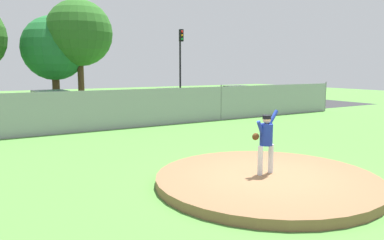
{
  "coord_description": "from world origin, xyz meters",
  "views": [
    {
      "loc": [
        -6.2,
        -6.68,
        2.86
      ],
      "look_at": [
        -0.49,
        2.79,
        1.31
      ],
      "focal_mm": 34.67,
      "sensor_mm": 36.0,
      "label": 1
    }
  ],
  "objects_px": {
    "parked_car_teal": "(176,101)",
    "parked_car_burgundy": "(51,106)",
    "parked_car_navy": "(241,98)",
    "traffic_cone_orange": "(15,114)",
    "pitcher_youth": "(266,138)",
    "traffic_light_far": "(181,55)",
    "baseball": "(259,167)"
  },
  "relations": [
    {
      "from": "parked_car_teal",
      "to": "parked_car_burgundy",
      "type": "relative_size",
      "value": 1.02
    },
    {
      "from": "parked_car_teal",
      "to": "parked_car_navy",
      "type": "relative_size",
      "value": 1.02
    },
    {
      "from": "parked_car_burgundy",
      "to": "traffic_light_far",
      "type": "bearing_deg",
      "value": 18.64
    },
    {
      "from": "parked_car_teal",
      "to": "traffic_light_far",
      "type": "bearing_deg",
      "value": 57.17
    },
    {
      "from": "baseball",
      "to": "traffic_cone_orange",
      "type": "xyz_separation_m",
      "value": [
        -4.28,
        15.97,
        0.0
      ]
    },
    {
      "from": "parked_car_navy",
      "to": "traffic_cone_orange",
      "type": "height_order",
      "value": "parked_car_navy"
    },
    {
      "from": "parked_car_navy",
      "to": "pitcher_youth",
      "type": "bearing_deg",
      "value": -126.57
    },
    {
      "from": "parked_car_burgundy",
      "to": "pitcher_youth",
      "type": "bearing_deg",
      "value": -80.77
    },
    {
      "from": "parked_car_teal",
      "to": "traffic_cone_orange",
      "type": "distance_m",
      "value": 9.51
    },
    {
      "from": "traffic_light_far",
      "to": "parked_car_burgundy",
      "type": "bearing_deg",
      "value": -161.36
    },
    {
      "from": "pitcher_youth",
      "to": "parked_car_teal",
      "type": "relative_size",
      "value": 0.39
    },
    {
      "from": "parked_car_navy",
      "to": "traffic_cone_orange",
      "type": "distance_m",
      "value": 14.64
    },
    {
      "from": "baseball",
      "to": "parked_car_teal",
      "type": "height_order",
      "value": "parked_car_teal"
    },
    {
      "from": "parked_car_burgundy",
      "to": "parked_car_teal",
      "type": "bearing_deg",
      "value": -5.38
    },
    {
      "from": "pitcher_youth",
      "to": "parked_car_burgundy",
      "type": "xyz_separation_m",
      "value": [
        -2.39,
        14.72,
        -0.36
      ]
    },
    {
      "from": "traffic_cone_orange",
      "to": "baseball",
      "type": "bearing_deg",
      "value": -75.0
    },
    {
      "from": "parked_car_burgundy",
      "to": "parked_car_navy",
      "type": "bearing_deg",
      "value": -3.37
    },
    {
      "from": "baseball",
      "to": "parked_car_teal",
      "type": "bearing_deg",
      "value": 70.11
    },
    {
      "from": "parked_car_teal",
      "to": "parked_car_burgundy",
      "type": "height_order",
      "value": "parked_car_burgundy"
    },
    {
      "from": "traffic_light_far",
      "to": "traffic_cone_orange",
      "type": "bearing_deg",
      "value": -171.87
    },
    {
      "from": "parked_car_teal",
      "to": "parked_car_burgundy",
      "type": "xyz_separation_m",
      "value": [
        -7.51,
        0.71,
        0.03
      ]
    },
    {
      "from": "parked_car_navy",
      "to": "parked_car_burgundy",
      "type": "distance_m",
      "value": 12.77
    },
    {
      "from": "pitcher_youth",
      "to": "traffic_light_far",
      "type": "distance_m",
      "value": 19.94
    },
    {
      "from": "parked_car_teal",
      "to": "parked_car_navy",
      "type": "height_order",
      "value": "parked_car_navy"
    },
    {
      "from": "parked_car_navy",
      "to": "parked_car_teal",
      "type": "bearing_deg",
      "value": 179.51
    },
    {
      "from": "parked_car_teal",
      "to": "traffic_light_far",
      "type": "xyz_separation_m",
      "value": [
        2.67,
        4.14,
        3.13
      ]
    },
    {
      "from": "pitcher_youth",
      "to": "baseball",
      "type": "distance_m",
      "value": 1.03
    },
    {
      "from": "traffic_cone_orange",
      "to": "pitcher_youth",
      "type": "bearing_deg",
      "value": -76.17
    },
    {
      "from": "parked_car_teal",
      "to": "parked_car_navy",
      "type": "distance_m",
      "value": 5.24
    },
    {
      "from": "parked_car_burgundy",
      "to": "baseball",
      "type": "bearing_deg",
      "value": -79.57
    },
    {
      "from": "pitcher_youth",
      "to": "traffic_cone_orange",
      "type": "relative_size",
      "value": 2.92
    },
    {
      "from": "pitcher_youth",
      "to": "parked_car_navy",
      "type": "bearing_deg",
      "value": 53.43
    }
  ]
}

